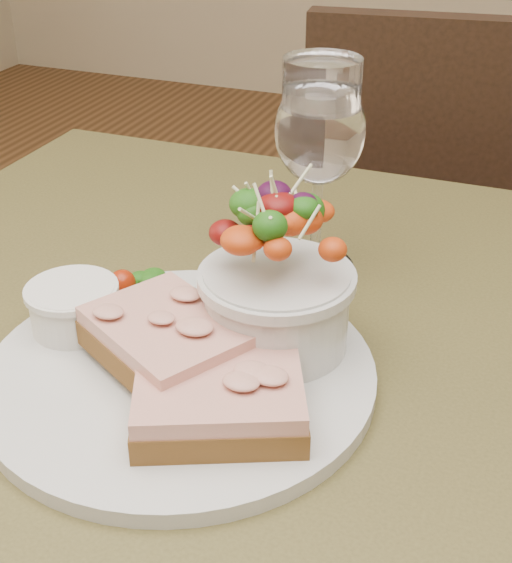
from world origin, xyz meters
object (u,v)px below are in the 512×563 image
at_px(cafe_table, 240,460).
at_px(sandwich_front, 219,402).
at_px(wine_glass, 320,137).
at_px(dinner_plate, 180,373).
at_px(chair_far, 432,353).
at_px(sandwich_back, 167,339).
at_px(salad_bowl, 277,274).
at_px(ramekin, 73,305).

xyz_separation_m(cafe_table, sandwich_front, (0.02, -0.08, 0.13)).
xyz_separation_m(cafe_table, wine_glass, (0.01, 0.16, 0.22)).
bearing_deg(dinner_plate, chair_far, 82.63).
height_order(dinner_plate, sandwich_back, sandwich_back).
bearing_deg(chair_far, cafe_table, 77.31).
bearing_deg(salad_bowl, ramekin, -166.94).
height_order(ramekin, salad_bowl, salad_bowl).
relative_size(chair_far, dinner_plate, 3.21).
xyz_separation_m(sandwich_front, salad_bowl, (0.00, 0.10, 0.04)).
xyz_separation_m(sandwich_front, ramekin, (-0.15, 0.06, 0.00)).
bearing_deg(sandwich_back, ramekin, -162.94).
height_order(salad_bowl, wine_glass, wine_glass).
bearing_deg(sandwich_back, wine_glass, 106.37).
xyz_separation_m(cafe_table, chair_far, (0.07, 0.72, -0.36)).
xyz_separation_m(dinner_plate, salad_bowl, (0.05, 0.05, 0.07)).
bearing_deg(salad_bowl, sandwich_front, -92.41).
xyz_separation_m(sandwich_front, wine_glass, (-0.01, 0.24, 0.10)).
height_order(sandwich_front, salad_bowl, salad_bowl).
bearing_deg(wine_glass, chair_far, 84.11).
relative_size(sandwich_front, wine_glass, 0.76).
distance_m(cafe_table, dinner_plate, 0.12).
height_order(dinner_plate, sandwich_front, sandwich_front).
bearing_deg(sandwich_back, salad_bowl, 71.86).
distance_m(sandwich_back, ramekin, 0.09).
bearing_deg(sandwich_back, chair_far, 111.84).
distance_m(sandwich_back, salad_bowl, 0.09).
xyz_separation_m(dinner_plate, ramekin, (-0.10, 0.02, 0.03)).
height_order(chair_far, wine_glass, wine_glass).
relative_size(sandwich_back, ramekin, 2.12).
bearing_deg(sandwich_back, dinner_plate, 53.25).
distance_m(dinner_plate, wine_glass, 0.23).
bearing_deg(sandwich_front, ramekin, 133.69).
relative_size(dinner_plate, sandwich_front, 2.12).
bearing_deg(sandwich_back, sandwich_front, -5.88).
bearing_deg(dinner_plate, sandwich_back, -156.44).
bearing_deg(cafe_table, chair_far, 84.57).
distance_m(sandwich_front, sandwich_back, 0.07).
distance_m(dinner_plate, ramekin, 0.10).
height_order(sandwich_front, ramekin, ramekin).
relative_size(sandwich_back, wine_glass, 0.80).
bearing_deg(wine_glass, salad_bowl, -84.29).
relative_size(chair_far, sandwich_front, 6.79).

